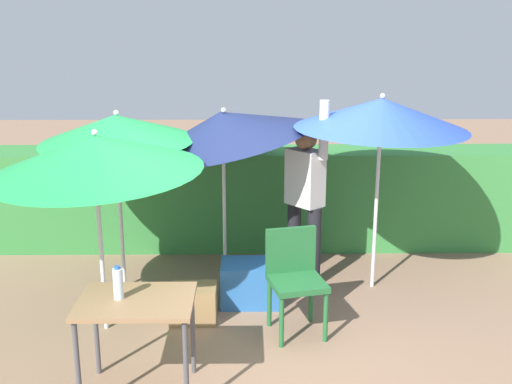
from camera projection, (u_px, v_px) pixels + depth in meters
ground_plane at (256, 318)px, 5.57m from camera, size 24.00×24.00×0.00m
hedge_row at (254, 198)px, 7.31m from camera, size 8.00×0.70×1.15m
umbrella_rainbow at (381, 114)px, 5.79m from camera, size 1.65×1.65×1.94m
umbrella_orange at (116, 129)px, 5.82m from camera, size 1.47×1.48×1.80m
umbrella_yellow at (223, 127)px, 6.12m from camera, size 1.79×1.76×1.94m
umbrella_navy at (95, 154)px, 4.98m from camera, size 1.75×1.75×1.79m
person_vendor at (305, 194)px, 6.14m from camera, size 0.43×0.47×1.88m
chair_plastic at (295, 275)px, 5.24m from camera, size 0.53×0.53×0.89m
cooler_box at (250, 283)px, 5.83m from camera, size 0.55×0.39×0.41m
crate_cardboard at (193, 303)px, 5.51m from camera, size 0.41×0.33×0.31m
folding_table at (137, 311)px, 4.29m from camera, size 0.80×0.60×0.73m
bottle_water at (118, 283)px, 4.25m from camera, size 0.07×0.07×0.24m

